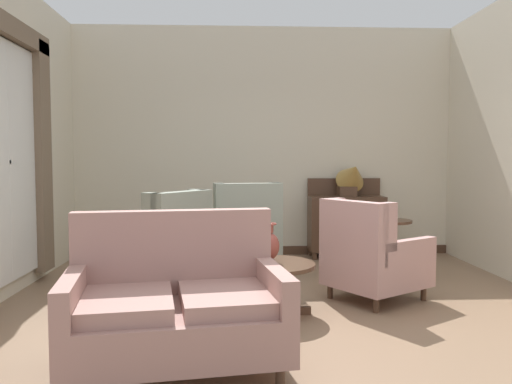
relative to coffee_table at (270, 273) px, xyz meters
name	(u,v)px	position (x,y,z in m)	size (l,w,h in m)	color
ground	(287,324)	(0.12, -0.29, -0.37)	(9.00, 9.00, 0.00)	#896B51
wall_back	(264,142)	(0.12, 2.92, 1.26)	(5.60, 0.08, 3.25)	beige
wall_left	(0,134)	(-2.61, 0.67, 1.26)	(0.08, 4.50, 3.25)	beige
baseboard_back	(264,250)	(0.12, 2.87, -0.31)	(5.44, 0.03, 0.12)	#4C3323
window_with_curtains	(10,146)	(-2.51, 0.67, 1.14)	(0.12, 1.91, 2.65)	silver
coffee_table	(270,273)	(0.00, 0.00, 0.00)	(0.79, 0.79, 0.46)	#4C3323
porcelain_vase	(269,245)	(-0.01, 0.02, 0.25)	(0.19, 0.19, 0.35)	brown
settee	(176,307)	(-0.71, -1.17, 0.05)	(1.52, 1.10, 1.02)	tan
armchair_foreground_right	(163,251)	(-1.04, 0.73, 0.07)	(1.16, 1.13, 1.07)	gray
armchair_near_sideboard	(245,239)	(-0.19, 1.39, 0.10)	(0.86, 0.93, 1.12)	gray
armchair_far_left	(371,258)	(1.01, 0.39, 0.06)	(1.12, 1.09, 0.99)	tan
side_table	(389,243)	(1.46, 1.28, 0.05)	(0.52, 0.52, 0.69)	#4C3323
sideboard	(346,222)	(1.26, 2.63, 0.13)	(1.04, 0.41, 1.11)	#4C3323
gramophone	(352,176)	(1.31, 2.53, 0.78)	(0.42, 0.54, 0.58)	#4C3323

